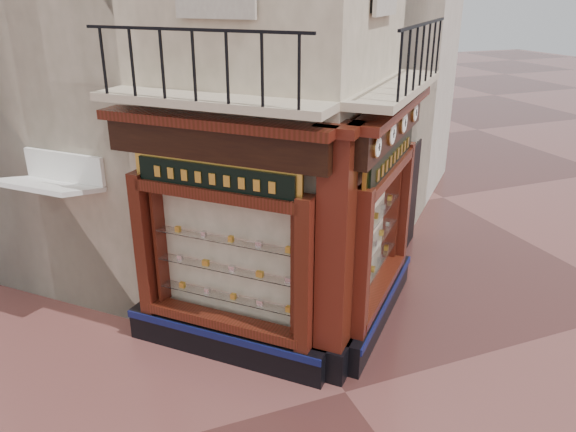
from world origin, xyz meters
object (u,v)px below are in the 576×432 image
signboard_left (215,178)px  clock_d (414,112)px  clock_c (403,122)px  awning (69,322)px  corner_pilaster (335,262)px  clock_b (392,133)px  clock_a (377,147)px  signboard_right (390,157)px

signboard_left → clock_d: bearing=-124.2°
clock_c → signboard_left: clock_c is taller
clock_c → awning: bearing=115.4°
clock_d → corner_pilaster: bearing=171.6°
corner_pilaster → awning: corner_pilaster is taller
clock_c → clock_d: (0.62, 0.62, -0.00)m
clock_b → clock_c: size_ratio=1.02×
clock_a → clock_b: 0.85m
corner_pilaster → signboard_left: 2.12m
awning → clock_d: bearing=-147.3°
corner_pilaster → clock_c: 2.65m
clock_a → signboard_right: bearing=4.6°
signboard_left → clock_a: bearing=-162.6°
corner_pilaster → clock_d: corner_pilaster is taller
clock_b → signboard_left: (-2.62, 0.46, -0.52)m
clock_c → signboard_left: 3.23m
clock_d → awning: (-6.14, 1.34, -3.62)m
signboard_left → signboard_right: size_ratio=0.93×
clock_c → signboard_right: clock_c is taller
corner_pilaster → clock_b: size_ratio=10.54×
clock_d → signboard_left: 3.91m
corner_pilaster → signboard_left: corner_pilaster is taller
clock_c → clock_d: size_ratio=1.09×
corner_pilaster → clock_b: (1.16, 0.56, 1.67)m
corner_pilaster → clock_b: corner_pilaster is taller
corner_pilaster → clock_a: (0.56, -0.04, 1.67)m
clock_d → signboard_left: size_ratio=0.17×
clock_c → awning: 6.88m
clock_d → signboard_right: (-0.88, -0.73, -0.52)m
clock_a → clock_d: clock_d is taller
clock_b → clock_c: bearing=-0.0°
corner_pilaster → clock_a: bearing=-49.6°
signboard_right → clock_c: bearing=-23.2°
clock_b → signboard_right: clock_b is taller
clock_d → awning: size_ratio=0.21×
clock_b → awning: clock_b is taller
signboard_left → signboard_right: bearing=-135.0°
clock_a → corner_pilaster: bearing=130.4°
corner_pilaster → clock_c: bearing=-12.0°
clock_d → signboard_right: clock_d is taller
corner_pilaster → clock_c: corner_pilaster is taller
signboard_left → clock_b: bearing=-144.9°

